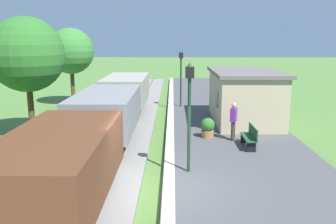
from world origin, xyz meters
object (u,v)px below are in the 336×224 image
Objects in this scene: freight_train at (107,115)px; bench_down_platform at (219,98)px; tree_trackside_far at (71,51)px; station_hut at (244,96)px; lamp_post_far at (181,68)px; bench_near_hut at (250,137)px; tree_trackside_mid at (27,55)px; lamp_post_near at (189,98)px; potted_planter at (208,127)px; person_waiting at (233,120)px.

freight_train is 10.46m from bench_down_platform.
bench_down_platform is 10.84m from tree_trackside_far.
bench_down_platform is 0.28× the size of tree_trackside_far.
lamp_post_far is (-3.34, 4.11, 1.15)m from station_hut.
tree_trackside_far is at bearing 174.29° from bench_down_platform.
bench_near_hut is (-0.67, -4.78, -0.93)m from station_hut.
tree_trackside_mid is at bearing -143.43° from bench_down_platform.
lamp_post_far is at bearing 90.00° from lamp_post_near.
tree_trackside_far reaches higher than potted_planter.
freight_train is 5.61m from person_waiting.
tree_trackside_mid is 1.05× the size of tree_trackside_far.
tree_trackside_mid reaches higher than lamp_post_far.
lamp_post_near is at bearing 83.80° from person_waiting.
lamp_post_near is at bearing -134.75° from bench_near_hut.
freight_train is at bearing -113.92° from lamp_post_far.
bench_down_platform is 3.45m from lamp_post_far.
lamp_post_far is 9.96m from tree_trackside_mid.
potted_planter is at bearing -46.23° from tree_trackside_far.
station_hut is 12.63m from tree_trackside_far.
lamp_post_near and lamp_post_far have the same top height.
lamp_post_far is 7.91m from tree_trackside_far.
bench_down_platform is 0.41× the size of lamp_post_far.
freight_train is 5.24× the size of lamp_post_far.
lamp_post_near is 8.83m from tree_trackside_mid.
tree_trackside_mid is 8.42m from tree_trackside_far.
freight_train is at bearing -15.88° from tree_trackside_mid.
lamp_post_far is at bearing 106.71° from bench_near_hut.
lamp_post_far is (0.00, 11.58, 0.00)m from lamp_post_near.
station_hut is at bearing -27.80° from tree_trackside_far.
tree_trackside_far reaches higher than bench_near_hut.
potted_planter is 8.97m from tree_trackside_mid.
tree_trackside_mid reaches higher than lamp_post_near.
person_waiting is 0.46× the size of lamp_post_far.
bench_down_platform is 0.88× the size of person_waiting.
bench_down_platform is 12.79m from tree_trackside_mid.
lamp_post_far is at bearing 42.70° from tree_trackside_mid.
tree_trackside_mid is at bearing -166.22° from station_hut.
station_hut is 4.92m from bench_near_hut.
tree_trackside_mid reaches higher than station_hut.
tree_trackside_mid is (-8.33, 0.70, 3.24)m from potted_planter.
bench_down_platform is at bearing 90.00° from bench_near_hut.
tree_trackside_mid is at bearing 16.81° from person_waiting.
lamp_post_far is (-2.15, 7.83, 1.62)m from person_waiting.
freight_train is 6.26m from bench_near_hut.
lamp_post_near reaches higher than bench_down_platform.
lamp_post_near is at bearing -114.11° from station_hut.
tree_trackside_mid reaches higher than bench_down_platform.
lamp_post_far is (3.46, 7.79, 1.41)m from freight_train.
tree_trackside_mid reaches higher than person_waiting.
freight_train is at bearing -125.91° from bench_down_platform.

